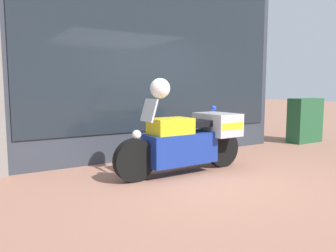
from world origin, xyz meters
TOP-DOWN VIEW (x-y plane):
  - ground_plane at (0.00, 0.00)m, footprint 60.00×60.00m
  - shop_building at (-0.40, 2.00)m, footprint 6.64×0.55m
  - window_display at (0.34, 2.03)m, footprint 5.36×0.30m
  - paramedic_motorcycle at (0.11, 0.48)m, footprint 2.39×0.78m
  - utility_cabinet at (4.38, 1.41)m, footprint 0.93×0.41m
  - white_helmet at (-0.48, 0.47)m, footprint 0.31×0.31m

SIDE VIEW (x-z plane):
  - ground_plane at x=0.00m, z-range 0.00..0.00m
  - window_display at x=0.34m, z-range -0.47..1.36m
  - paramedic_motorcycle at x=0.11m, z-range -0.06..1.17m
  - utility_cabinet at x=4.38m, z-range 0.00..1.13m
  - white_helmet at x=-0.48m, z-range 1.23..1.54m
  - shop_building at x=-0.40m, z-range 0.01..4.16m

